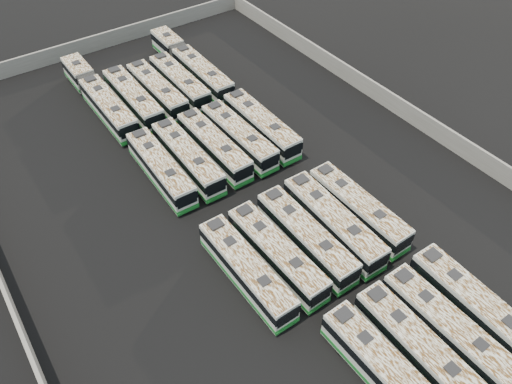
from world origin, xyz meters
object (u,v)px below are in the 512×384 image
object	(u,v)px
bus_back_far_right	(191,64)
bus_back_right	(180,82)
bus_front_center	(420,351)
bus_midback_far_right	(261,125)
bus_midback_right	(239,137)
bus_midfront_center	(306,237)
bus_midback_left	(188,158)
bus_front_far_right	(476,307)
bus_front_left	(387,373)
bus_back_far_left	(99,96)
bus_back_left	(133,99)
bus_back_center	(157,91)
bus_midfront_far_right	(358,209)
bus_midback_far_left	(161,169)
bus_front_right	(447,329)
bus_midfront_far_left	(247,270)
bus_midfront_right	(333,223)
bus_midback_center	(214,146)
bus_midfront_left	(277,254)

from	to	relation	value
bus_back_far_right	bus_back_right	bearing A→B (deg)	-136.26
bus_front_center	bus_back_far_right	world-z (taller)	bus_back_far_right
bus_midback_far_right	bus_front_center	bearing A→B (deg)	-101.88
bus_midback_right	bus_front_center	bearing A→B (deg)	-97.28
bus_midfront_center	bus_back_right	xyz separation A→B (m)	(2.98, 27.87, -0.00)
bus_midback_left	bus_midback_far_right	bearing A→B (deg)	1.40
bus_midfront_center	bus_front_far_right	bearing A→B (deg)	-64.37
bus_front_left	bus_front_far_right	world-z (taller)	bus_front_far_right
bus_front_left	bus_back_far_left	xyz separation A→B (m)	(-3.11, 43.53, 0.03)
bus_back_left	bus_back_center	world-z (taller)	bus_back_left
bus_midfront_center	bus_midback_far_right	xyz separation A→B (m)	(6.05, 15.14, 0.03)
bus_midfront_far_right	bus_back_right	xyz separation A→B (m)	(-3.09, 27.92, 0.02)
bus_front_left	bus_midback_far_left	world-z (taller)	bus_midback_far_left
bus_back_center	bus_back_right	distance (m)	3.07
bus_front_left	bus_back_far_right	xyz separation A→B (m)	(9.33, 43.61, 0.03)
bus_midback_left	bus_midback_far_right	distance (m)	9.22
bus_midfront_far_right	bus_back_left	distance (m)	29.38
bus_front_right	bus_midback_far_right	world-z (taller)	bus_midback_far_right
bus_front_center	bus_midfront_center	bearing A→B (deg)	90.45
bus_front_right	bus_midfront_far_right	bearing A→B (deg)	75.78
bus_front_right	bus_midback_far_left	xyz separation A→B (m)	(-9.15, 28.02, -0.00)
bus_front_far_right	bus_midback_far_left	size ratio (longest dim) A/B	1.02
bus_midfront_far_right	bus_front_center	bearing A→B (deg)	-116.18
bus_midfront_far_left	bus_midfront_center	world-z (taller)	bus_midfront_center
bus_front_left	bus_back_right	distance (m)	41.05
bus_midfront_right	bus_midfront_far_left	bearing A→B (deg)	-179.58
bus_midfront_far_left	bus_front_left	bearing A→B (deg)	-76.81
bus_back_center	bus_midfront_far_left	bearing A→B (deg)	-103.08
bus_midback_center	bus_back_center	bearing A→B (deg)	90.07
bus_midfront_left	bus_midfront_far_right	bearing A→B (deg)	-1.78
bus_midback_right	bus_back_left	world-z (taller)	bus_back_left
bus_midback_left	bus_midback_far_right	world-z (taller)	bus_midback_far_right
bus_midfront_center	bus_front_right	bearing A→B (deg)	-76.92
bus_back_far_left	bus_midback_far_right	bearing A→B (deg)	-51.81
bus_midback_right	bus_back_far_left	distance (m)	18.35
bus_front_right	bus_midback_right	world-z (taller)	same
bus_midfront_left	bus_midback_right	world-z (taller)	bus_midback_right
bus_midfront_left	bus_midback_right	distance (m)	16.16
bus_midback_center	bus_back_far_left	world-z (taller)	bus_back_far_left
bus_midback_center	bus_back_far_left	size ratio (longest dim) A/B	0.64
bus_midfront_right	bus_back_far_left	size ratio (longest dim) A/B	0.66
bus_midback_far_left	bus_front_right	bearing A→B (deg)	-70.48
bus_front_center	bus_midfront_far_right	size ratio (longest dim) A/B	1.00
bus_midfront_far_right	bus_front_far_right	bearing A→B (deg)	-90.25
bus_midfront_left	bus_midfront_far_right	size ratio (longest dim) A/B	1.00
bus_back_left	bus_front_right	bearing A→B (deg)	-81.09
bus_back_far_left	bus_back_center	xyz separation A→B (m)	(6.15, -3.01, -0.01)
bus_midback_right	bus_back_left	size ratio (longest dim) A/B	0.97
bus_front_right	bus_midback_center	size ratio (longest dim) A/B	1.00
bus_midfront_far_right	bus_back_far_left	xyz separation A→B (m)	(-12.31, 30.86, 0.02)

